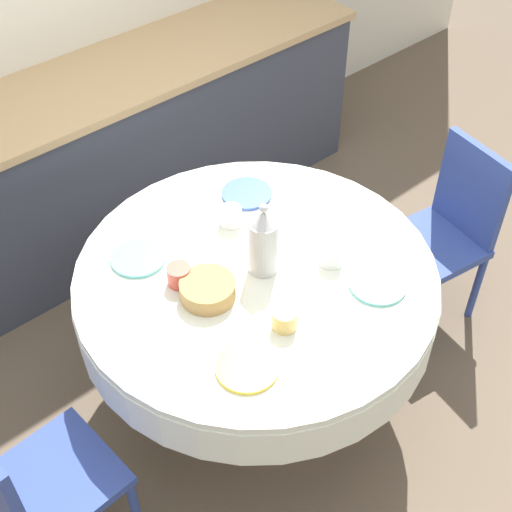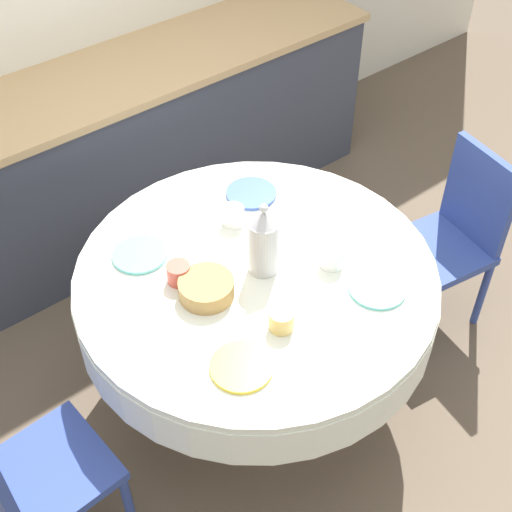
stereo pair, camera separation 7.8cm
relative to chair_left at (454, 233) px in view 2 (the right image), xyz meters
The scene contains 15 objects.
ground_plane 1.16m from the chair_left, behind, with size 12.00×12.00×0.00m, color brown.
kitchen_counter 1.83m from the chair_left, 124.32° to the left, with size 3.24×0.64×0.94m.
dining_table 1.05m from the chair_left, behind, with size 1.40×1.40×0.77m.
chair_left is the anchor object (origin of this frame).
chair_right 2.08m from the chair_left, behind, with size 0.42×0.42×0.91m.
plate_near_left 1.39m from the chair_left, behind, with size 0.22×0.22×0.01m, color yellow.
cup_near_left 1.18m from the chair_left, behind, with size 0.09×0.09×0.08m, color #DBB766.
plate_near_right 0.81m from the chair_left, 165.45° to the right, with size 0.22×0.22×0.01m, color #60BCB7.
cup_near_right 0.84m from the chair_left, behind, with size 0.09×0.09×0.08m, color white.
plate_far_left 1.45m from the chair_left, 159.06° to the left, with size 0.22×0.22×0.01m, color #60BCB7.
cup_far_left 1.36m from the chair_left, 166.74° to the left, with size 0.09×0.09×0.08m, color #CC4C3D.
plate_far_right 0.97m from the chair_left, 144.88° to the left, with size 0.22×0.22×0.01m, color #3856AD.
cup_far_right 1.07m from the chair_left, 154.83° to the left, with size 0.09×0.09×0.08m, color white.
coffee_carafe 1.09m from the chair_left, behind, with size 0.11×0.11×0.32m.
bread_basket 1.30m from the chair_left, behind, with size 0.21×0.21×0.07m, color #AD844C.
Camera 2 is at (-1.19, -1.49, 2.70)m, focal length 50.00 mm.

